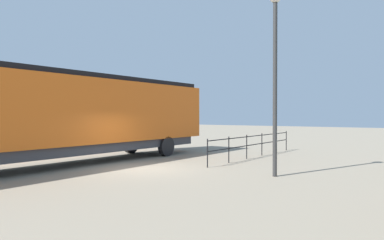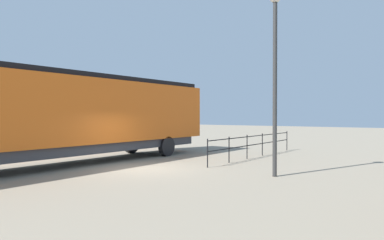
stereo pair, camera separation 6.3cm
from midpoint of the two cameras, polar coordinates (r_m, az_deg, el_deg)
ground_plane at (r=15.81m, az=-7.92°, el=-7.61°), size 120.00×120.00×0.00m
locomotive at (r=17.91m, az=-17.63°, el=0.93°), size 3.07×17.13×4.22m
lamp_post at (r=14.07m, az=12.81°, el=9.74°), size 0.45×0.45×6.94m
platform_fence at (r=20.09m, az=9.73°, el=-3.48°), size 0.05×9.54×1.26m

